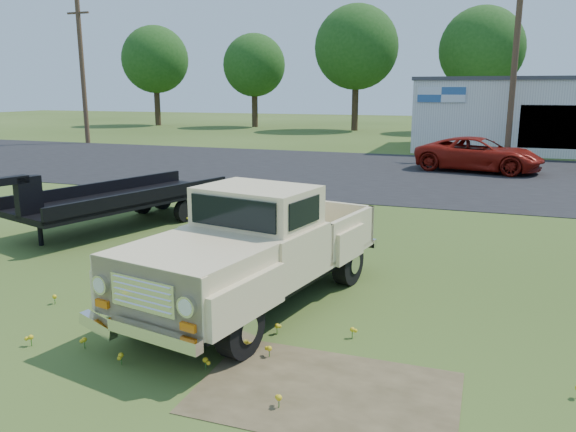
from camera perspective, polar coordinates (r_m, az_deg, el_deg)
The scene contains 14 objects.
ground at distance 9.90m, azimuth 0.26°, elevation -7.75°, with size 140.00×140.00×0.00m, color #314616.
asphalt_lot at distance 24.20m, azimuth 12.16°, elevation 4.21°, with size 90.00×14.00×0.02m, color black.
dirt_patch_a at distance 6.89m, azimuth 3.93°, elevation -17.45°, with size 3.00×2.00×0.01m, color #493F27.
dirt_patch_b at distance 13.70m, azimuth -2.78°, elevation -1.93°, with size 2.20×1.60×0.01m, color #493F27.
commercial_building at distance 35.89m, azimuth 24.64°, elevation 9.41°, with size 14.20×8.20×4.15m.
utility_pole_west at distance 39.69m, azimuth -20.15°, elevation 13.61°, with size 1.60×0.30×9.00m.
utility_pole_mid at distance 30.78m, azimuth 22.02°, elevation 13.95°, with size 1.60×0.30×9.00m.
treeline_a at distance 57.88m, azimuth -13.35°, elevation 15.19°, with size 6.40×6.40×9.52m.
treeline_b at distance 54.07m, azimuth -3.45°, elevation 15.03°, with size 5.76×5.76×8.57m.
treeline_c at distance 49.62m, azimuth 6.97°, elevation 16.64°, with size 7.04×7.04×10.47m.
treeline_d at distance 49.36m, azimuth 19.07°, elevation 15.71°, with size 6.72×6.72×10.00m.
vintage_pickup_truck at distance 9.07m, azimuth -3.10°, elevation -3.11°, with size 2.12×5.45×1.98m, color beige, non-canonical shape.
flatbed_trailer at distance 15.00m, azimuth -16.44°, elevation 2.08°, with size 2.02×6.06×1.65m, color black, non-canonical shape.
red_pickup at distance 25.63m, azimuth 18.82°, elevation 5.92°, with size 2.42×5.24×1.46m, color maroon.
Camera 1 is at (3.07, -8.75, 3.46)m, focal length 35.00 mm.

